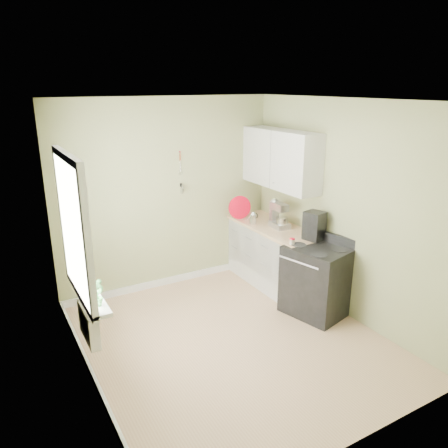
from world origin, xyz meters
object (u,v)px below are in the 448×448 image
stand_mixer (279,216)px  coffee_maker (314,226)px  kettle (253,218)px  stove (316,280)px

stand_mixer → coffee_maker: size_ratio=1.05×
kettle → stand_mixer: bearing=-55.1°
kettle → coffee_maker: coffee_maker is taller
stove → stand_mixer: size_ratio=2.59×
stove → coffee_maker: coffee_maker is taller
stove → stand_mixer: (0.03, 0.89, 0.62)m
kettle → coffee_maker: bearing=-71.7°
stand_mixer → kettle: size_ratio=2.20×
stove → stand_mixer: bearing=87.9°
stand_mixer → kettle: (-0.22, 0.32, -0.08)m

